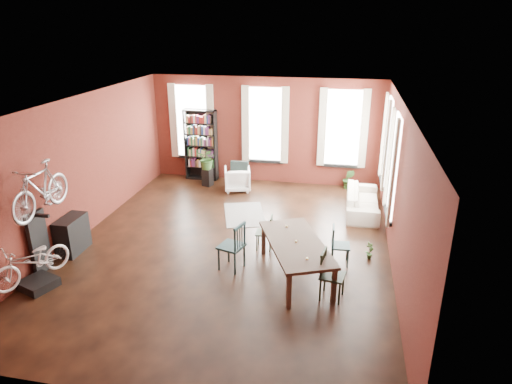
% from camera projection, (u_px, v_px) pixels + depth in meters
% --- Properties ---
extents(room, '(9.00, 9.04, 3.22)m').
position_uv_depth(room, '(245.00, 148.00, 10.00)').
color(room, black).
rests_on(room, ground).
extents(dining_table, '(1.77, 2.39, 0.74)m').
position_uv_depth(dining_table, '(295.00, 259.00, 8.94)').
color(dining_table, '#433328').
rests_on(dining_table, ground).
extents(dining_chair_a, '(0.58, 0.58, 1.01)m').
position_uv_depth(dining_chair_a, '(231.00, 246.00, 9.17)').
color(dining_chair_a, '#193638').
rests_on(dining_chair_a, ground).
extents(dining_chair_b, '(0.38, 0.38, 0.78)m').
position_uv_depth(dining_chair_b, '(264.00, 232.00, 10.02)').
color(dining_chair_b, black).
rests_on(dining_chair_b, ground).
extents(dining_chair_c, '(0.49, 0.49, 0.92)m').
position_uv_depth(dining_chair_c, '(333.00, 275.00, 8.21)').
color(dining_chair_c, black).
rests_on(dining_chair_c, ground).
extents(dining_chair_d, '(0.40, 0.40, 0.82)m').
position_uv_depth(dining_chair_d, '(341.00, 246.00, 9.39)').
color(dining_chair_d, '#1A3639').
rests_on(dining_chair_d, ground).
extents(bookshelf, '(1.00, 0.32, 2.20)m').
position_uv_depth(bookshelf, '(201.00, 145.00, 14.16)').
color(bookshelf, black).
rests_on(bookshelf, ground).
extents(white_armchair, '(0.89, 0.86, 0.76)m').
position_uv_depth(white_armchair, '(237.00, 178.00, 13.45)').
color(white_armchair, white).
rests_on(white_armchair, ground).
extents(cream_sofa, '(0.61, 2.08, 0.81)m').
position_uv_depth(cream_sofa, '(363.00, 197.00, 11.94)').
color(cream_sofa, beige).
rests_on(cream_sofa, ground).
extents(striped_rug, '(1.42, 1.82, 0.01)m').
position_uv_depth(striped_rug, '(244.00, 214.00, 11.88)').
color(striped_rug, black).
rests_on(striped_rug, ground).
extents(bike_trainer, '(0.74, 0.74, 0.17)m').
position_uv_depth(bike_trainer, '(38.00, 284.00, 8.65)').
color(bike_trainer, black).
rests_on(bike_trainer, ground).
extents(bike_wall_rack, '(0.16, 0.60, 1.30)m').
position_uv_depth(bike_wall_rack, '(39.00, 243.00, 9.00)').
color(bike_wall_rack, black).
rests_on(bike_wall_rack, ground).
extents(console_table, '(0.40, 0.80, 0.80)m').
position_uv_depth(console_table, '(72.00, 235.00, 9.89)').
color(console_table, black).
rests_on(console_table, ground).
extents(plant_stand, '(0.32, 0.32, 0.53)m').
position_uv_depth(plant_stand, '(208.00, 177.00, 13.86)').
color(plant_stand, black).
rests_on(plant_stand, ground).
extents(plant_by_sofa, '(0.42, 0.65, 0.27)m').
position_uv_depth(plant_by_sofa, '(348.00, 184.00, 13.64)').
color(plant_by_sofa, '#2A5722').
rests_on(plant_by_sofa, ground).
extents(plant_small, '(0.43, 0.40, 0.14)m').
position_uv_depth(plant_small, '(369.00, 256.00, 9.69)').
color(plant_small, '#325F26').
rests_on(plant_small, ground).
extents(bicycle_floor, '(0.80, 0.94, 1.52)m').
position_uv_depth(bicycle_floor, '(29.00, 244.00, 8.35)').
color(bicycle_floor, silver).
rests_on(bicycle_floor, bike_trainer).
extents(bicycle_hung, '(0.47, 1.00, 1.66)m').
position_uv_depth(bicycle_hung, '(37.00, 172.00, 8.42)').
color(bicycle_hung, '#A5A8AD').
rests_on(bicycle_hung, bike_wall_rack).
extents(plant_on_stand, '(0.72, 0.77, 0.52)m').
position_uv_depth(plant_on_stand, '(207.00, 161.00, 13.65)').
color(plant_on_stand, '#346127').
rests_on(plant_on_stand, plant_stand).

